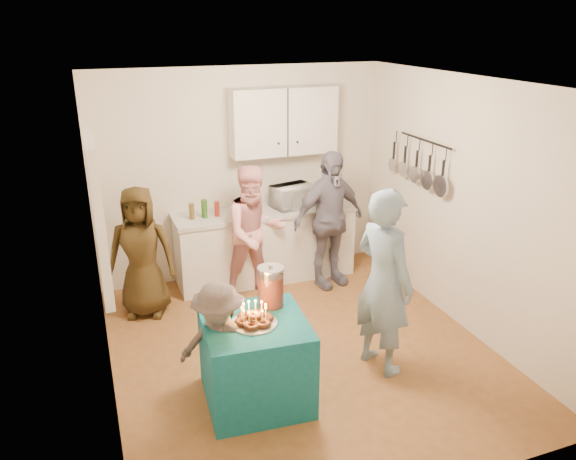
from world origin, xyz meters
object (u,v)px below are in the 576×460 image
object	(u,v)px
counter	(265,246)
man_birthday	(384,282)
woman_back_left	(141,252)
woman_back_center	(255,233)
woman_back_right	(329,220)
child_near_left	(220,349)
microwave	(292,196)
punch_jar	(271,288)
party_table	(256,361)

from	to	relation	value
counter	man_birthday	world-z (taller)	man_birthday
woman_back_left	woman_back_center	xyz separation A→B (m)	(1.29, -0.01, 0.06)
woman_back_right	child_near_left	world-z (taller)	woman_back_right
counter	woman_back_right	bearing A→B (deg)	-32.88
child_near_left	microwave	bearing A→B (deg)	102.43
microwave	child_near_left	distance (m)	2.81
microwave	punch_jar	bearing A→B (deg)	-128.96
woman_back_center	woman_back_right	distance (m)	0.92
man_birthday	woman_back_center	size ratio (longest dim) A/B	1.11
counter	microwave	xyz separation A→B (m)	(0.36, 0.00, 0.62)
counter	party_table	bearing A→B (deg)	-110.20
microwave	party_table	size ratio (longest dim) A/B	0.58
party_table	microwave	bearing A→B (deg)	62.27
microwave	woman_back_center	size ratio (longest dim) A/B	0.31
punch_jar	child_near_left	world-z (taller)	child_near_left
microwave	punch_jar	world-z (taller)	microwave
man_birthday	microwave	bearing A→B (deg)	-16.12
microwave	man_birthday	xyz separation A→B (m)	(0.04, -2.22, -0.17)
woman_back_right	counter	bearing A→B (deg)	134.70
microwave	man_birthday	world-z (taller)	man_birthday
woman_back_right	microwave	bearing A→B (deg)	112.84
microwave	woman_back_center	xyz separation A→B (m)	(-0.62, -0.42, -0.26)
child_near_left	punch_jar	bearing A→B (deg)	70.44
counter	man_birthday	bearing A→B (deg)	-79.85
microwave	woman_back_right	distance (m)	0.57
microwave	party_table	xyz separation A→B (m)	(-1.21, -2.29, -0.67)
woman_back_center	party_table	bearing A→B (deg)	-112.07
counter	woman_back_left	world-z (taller)	woman_back_left
counter	party_table	distance (m)	2.45
microwave	woman_back_left	distance (m)	1.97
counter	punch_jar	size ratio (longest dim) A/B	6.47
man_birthday	woman_back_right	world-z (taller)	man_birthday
man_birthday	woman_back_right	distance (m)	1.81
child_near_left	woman_back_right	bearing A→B (deg)	91.64
party_table	woman_back_right	bearing A→B (deg)	50.98
woman_back_center	child_near_left	size ratio (longest dim) A/B	1.36
counter	child_near_left	world-z (taller)	child_near_left
microwave	woman_back_center	bearing A→B (deg)	-159.57
punch_jar	man_birthday	size ratio (longest dim) A/B	0.19
microwave	woman_back_center	distance (m)	0.79
woman_back_left	woman_back_right	distance (m)	2.21
counter	woman_back_center	xyz separation A→B (m)	(-0.26, -0.42, 0.36)
man_birthday	woman_back_right	size ratio (longest dim) A/B	1.04
counter	woman_back_center	world-z (taller)	woman_back_center
woman_back_center	child_near_left	xyz separation A→B (m)	(-0.90, -1.90, -0.21)
man_birthday	child_near_left	size ratio (longest dim) A/B	1.51
party_table	woman_back_right	xyz separation A→B (m)	(1.51, 1.86, 0.46)
party_table	child_near_left	world-z (taller)	child_near_left
woman_back_left	woman_back_center	world-z (taller)	woman_back_center
punch_jar	woman_back_left	size ratio (longest dim) A/B	0.23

